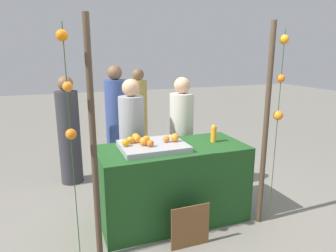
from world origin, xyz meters
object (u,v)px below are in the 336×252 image
vendor_left (132,146)px  vendor_right (181,140)px  juice_bottle (214,134)px  chalkboard_sign (190,227)px  orange_1 (144,141)px  orange_0 (166,139)px  stall_counter (173,183)px

vendor_left → vendor_right: (0.68, 0.00, 0.00)m
juice_bottle → chalkboard_sign: juice_bottle is taller
vendor_right → orange_1: bearing=-137.1°
orange_0 → chalkboard_sign: bearing=-85.8°
orange_1 → chalkboard_sign: orange_1 is taller
juice_bottle → vendor_right: 0.68m
vendor_left → vendor_right: vendor_right is taller
vendor_left → chalkboard_sign: bearing=-77.3°
juice_bottle → vendor_left: vendor_left is taller
orange_1 → chalkboard_sign: 0.97m
orange_0 → orange_1: 0.26m
orange_1 → stall_counter: bearing=4.5°
orange_0 → orange_1: (-0.26, -0.03, 0.01)m
orange_1 → juice_bottle: juice_bottle is taller
stall_counter → orange_0: orange_0 is taller
stall_counter → orange_1: bearing=-175.5°
vendor_left → vendor_right: bearing=0.3°
juice_bottle → chalkboard_sign: size_ratio=0.44×
vendor_right → chalkboard_sign: bearing=-109.0°
vendor_right → stall_counter: bearing=-120.6°
juice_bottle → orange_0: bearing=-179.3°
stall_counter → juice_bottle: size_ratio=8.16×
stall_counter → orange_1: size_ratio=18.71×
chalkboard_sign → juice_bottle: bearing=46.1°
vendor_left → juice_bottle: bearing=-37.5°
stall_counter → orange_0: 0.54m
vendor_left → stall_counter: bearing=-64.3°
stall_counter → vendor_right: vendor_right is taller
stall_counter → vendor_left: bearing=115.7°
juice_bottle → chalkboard_sign: (-0.55, -0.57, -0.75)m
juice_bottle → vendor_right: bearing=102.1°
orange_1 → juice_bottle: size_ratio=0.44×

